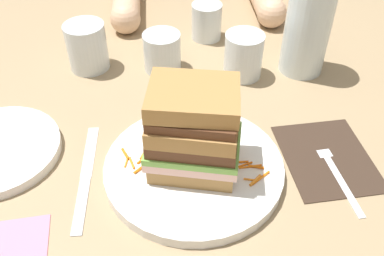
# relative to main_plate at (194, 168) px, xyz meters

# --- Properties ---
(ground_plane) EXTENTS (3.00, 3.00, 0.00)m
(ground_plane) POSITION_rel_main_plate_xyz_m (-0.01, 0.03, -0.01)
(ground_plane) COLOR #9E8460
(main_plate) EXTENTS (0.25, 0.25, 0.02)m
(main_plate) POSITION_rel_main_plate_xyz_m (0.00, 0.00, 0.00)
(main_plate) COLOR white
(main_plate) RESTS_ON ground_plane
(sandwich) EXTENTS (0.14, 0.12, 0.13)m
(sandwich) POSITION_rel_main_plate_xyz_m (-0.00, 0.00, 0.07)
(sandwich) COLOR #A87A42
(sandwich) RESTS_ON main_plate
(carrot_shred_0) EXTENTS (0.01, 0.02, 0.00)m
(carrot_shred_0) POSITION_rel_main_plate_xyz_m (-0.09, 0.01, 0.01)
(carrot_shred_0) COLOR orange
(carrot_shred_0) RESTS_ON main_plate
(carrot_shred_1) EXTENTS (0.02, 0.02, 0.00)m
(carrot_shred_1) POSITION_rel_main_plate_xyz_m (-0.06, 0.01, 0.01)
(carrot_shred_1) COLOR orange
(carrot_shred_1) RESTS_ON main_plate
(carrot_shred_2) EXTENTS (0.02, 0.02, 0.00)m
(carrot_shred_2) POSITION_rel_main_plate_xyz_m (-0.07, 0.01, 0.01)
(carrot_shred_2) COLOR orange
(carrot_shred_2) RESTS_ON main_plate
(carrot_shred_3) EXTENTS (0.02, 0.02, 0.00)m
(carrot_shred_3) POSITION_rel_main_plate_xyz_m (-0.07, -0.00, 0.01)
(carrot_shred_3) COLOR orange
(carrot_shred_3) RESTS_ON main_plate
(carrot_shred_4) EXTENTS (0.01, 0.02, 0.00)m
(carrot_shred_4) POSITION_rel_main_plate_xyz_m (-0.09, 0.01, 0.01)
(carrot_shred_4) COLOR orange
(carrot_shred_4) RESTS_ON main_plate
(carrot_shred_5) EXTENTS (0.01, 0.02, 0.00)m
(carrot_shred_5) POSITION_rel_main_plate_xyz_m (-0.07, 0.03, 0.01)
(carrot_shred_5) COLOR orange
(carrot_shred_5) RESTS_ON main_plate
(carrot_shred_6) EXTENTS (0.02, 0.02, 0.00)m
(carrot_shred_6) POSITION_rel_main_plate_xyz_m (-0.05, 0.02, 0.01)
(carrot_shred_6) COLOR orange
(carrot_shred_6) RESTS_ON main_plate
(carrot_shred_7) EXTENTS (0.01, 0.02, 0.00)m
(carrot_shred_7) POSITION_rel_main_plate_xyz_m (-0.06, 0.01, 0.01)
(carrot_shred_7) COLOR orange
(carrot_shred_7) RESTS_ON main_plate
(carrot_shred_8) EXTENTS (0.01, 0.02, 0.00)m
(carrot_shred_8) POSITION_rel_main_plate_xyz_m (-0.10, 0.03, 0.01)
(carrot_shred_8) COLOR orange
(carrot_shred_8) RESTS_ON main_plate
(carrot_shred_9) EXTENTS (0.02, 0.01, 0.00)m
(carrot_shred_9) POSITION_rel_main_plate_xyz_m (0.07, -0.04, 0.01)
(carrot_shred_9) COLOR orange
(carrot_shred_9) RESTS_ON main_plate
(carrot_shred_10) EXTENTS (0.03, 0.01, 0.00)m
(carrot_shred_10) POSITION_rel_main_plate_xyz_m (0.08, -0.01, 0.01)
(carrot_shred_10) COLOR orange
(carrot_shred_10) RESTS_ON main_plate
(carrot_shred_11) EXTENTS (0.02, 0.00, 0.00)m
(carrot_shred_11) POSITION_rel_main_plate_xyz_m (0.06, -0.00, 0.01)
(carrot_shred_11) COLOR orange
(carrot_shred_11) RESTS_ON main_plate
(carrot_shred_12) EXTENTS (0.03, 0.01, 0.00)m
(carrot_shred_12) POSITION_rel_main_plate_xyz_m (0.07, -0.01, 0.01)
(carrot_shred_12) COLOR orange
(carrot_shred_12) RESTS_ON main_plate
(carrot_shred_13) EXTENTS (0.03, 0.02, 0.00)m
(carrot_shred_13) POSITION_rel_main_plate_xyz_m (0.09, -0.04, 0.01)
(carrot_shred_13) COLOR orange
(carrot_shred_13) RESTS_ON main_plate
(carrot_shred_14) EXTENTS (0.02, 0.02, 0.00)m
(carrot_shred_14) POSITION_rel_main_plate_xyz_m (0.08, -0.04, 0.01)
(carrot_shred_14) COLOR orange
(carrot_shred_14) RESTS_ON main_plate
(carrot_shred_15) EXTENTS (0.02, 0.01, 0.00)m
(carrot_shred_15) POSITION_rel_main_plate_xyz_m (0.08, -0.01, 0.01)
(carrot_shred_15) COLOR orange
(carrot_shred_15) RESTS_ON main_plate
(napkin_dark) EXTENTS (0.13, 0.16, 0.00)m
(napkin_dark) POSITION_rel_main_plate_xyz_m (0.20, 0.01, -0.01)
(napkin_dark) COLOR #38281E
(napkin_dark) RESTS_ON ground_plane
(fork) EXTENTS (0.03, 0.17, 0.00)m
(fork) POSITION_rel_main_plate_xyz_m (0.20, -0.01, -0.00)
(fork) COLOR silver
(fork) RESTS_ON napkin_dark
(knife) EXTENTS (0.02, 0.20, 0.00)m
(knife) POSITION_rel_main_plate_xyz_m (-0.15, -0.00, -0.01)
(knife) COLOR silver
(knife) RESTS_ON ground_plane
(juice_glass) EXTENTS (0.07, 0.07, 0.08)m
(juice_glass) POSITION_rel_main_plate_xyz_m (0.11, 0.23, 0.03)
(juice_glass) COLOR white
(juice_glass) RESTS_ON ground_plane
(water_bottle) EXTENTS (0.08, 0.08, 0.26)m
(water_bottle) POSITION_rel_main_plate_xyz_m (0.22, 0.24, 0.11)
(water_bottle) COLOR silver
(water_bottle) RESTS_ON ground_plane
(empty_tumbler_0) EXTENTS (0.06, 0.06, 0.07)m
(empty_tumbler_0) POSITION_rel_main_plate_xyz_m (0.06, 0.37, 0.03)
(empty_tumbler_0) COLOR silver
(empty_tumbler_0) RESTS_ON ground_plane
(empty_tumbler_1) EXTENTS (0.07, 0.07, 0.09)m
(empty_tumbler_1) POSITION_rel_main_plate_xyz_m (-0.17, 0.28, 0.03)
(empty_tumbler_1) COLOR silver
(empty_tumbler_1) RESTS_ON ground_plane
(empty_tumbler_2) EXTENTS (0.07, 0.07, 0.07)m
(empty_tumbler_2) POSITION_rel_main_plate_xyz_m (-0.03, 0.27, 0.03)
(empty_tumbler_2) COLOR silver
(empty_tumbler_2) RESTS_ON ground_plane
(napkin_pink) EXTENTS (0.09, 0.08, 0.00)m
(napkin_pink) POSITION_rel_main_plate_xyz_m (-0.23, -0.10, -0.01)
(napkin_pink) COLOR pink
(napkin_pink) RESTS_ON ground_plane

